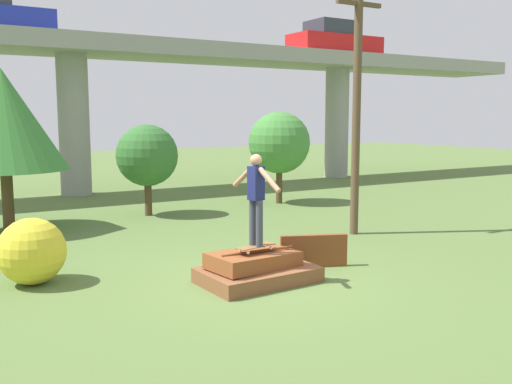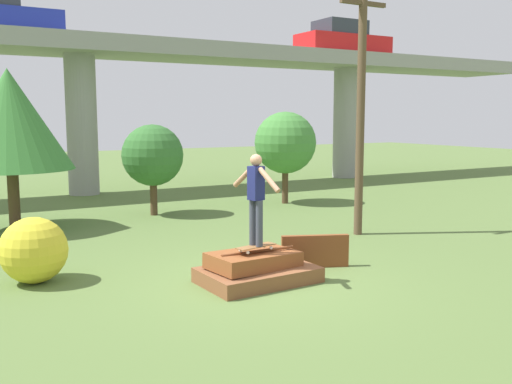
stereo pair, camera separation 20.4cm
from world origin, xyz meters
name	(u,v)px [view 2 (the right image)]	position (x,y,z in m)	size (l,w,h in m)	color
ground_plane	(258,282)	(0.00, 0.00, 0.00)	(80.00, 80.00, 0.00)	#567038
scrap_pile	(256,269)	(-0.02, 0.02, 0.23)	(2.01, 1.37, 0.57)	brown
scrap_plank_loose	(315,251)	(1.44, 0.33, 0.31)	(1.24, 0.60, 0.62)	brown
skateboard	(256,246)	(-0.06, -0.04, 0.65)	(0.79, 0.37, 0.09)	brown
skater	(256,193)	(-0.06, -0.04, 1.56)	(0.32, 1.15, 1.57)	#383D4C
highway_overpass	(79,60)	(0.00, 13.00, 4.88)	(44.00, 3.25, 5.69)	gray
car_on_overpass_right	(342,40)	(11.59, 12.66, 6.26)	(4.31, 1.73, 1.41)	red
utility_pole	(361,104)	(4.14, 2.34, 3.16)	(1.30, 0.20, 6.07)	brown
tree_behind_left	(285,143)	(5.29, 7.47, 2.00)	(2.02, 2.02, 3.02)	#4C3823
tree_behind_right	(153,156)	(0.73, 7.42, 1.74)	(1.78, 1.78, 2.64)	#4C3823
tree_mid_back	(9,120)	(-3.08, 7.03, 2.78)	(3.05, 3.05, 4.04)	#4C3823
bush_yellow_flowering	(34,250)	(-3.38, 1.87, 0.57)	(1.15, 1.15, 1.15)	gold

